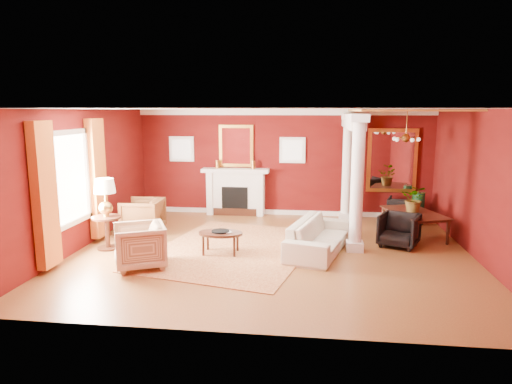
# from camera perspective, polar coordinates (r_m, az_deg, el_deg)

# --- Properties ---
(ground) EXTENTS (8.00, 8.00, 0.00)m
(ground) POSITION_cam_1_polar(r_m,az_deg,el_deg) (9.45, 1.96, -7.51)
(ground) COLOR brown
(ground) RESTS_ON ground
(room_shell) EXTENTS (8.04, 7.04, 2.92)m
(room_shell) POSITION_cam_1_polar(r_m,az_deg,el_deg) (9.05, 2.04, 4.76)
(room_shell) COLOR #590E0C
(room_shell) RESTS_ON ground
(fireplace) EXTENTS (1.85, 0.42, 1.29)m
(fireplace) POSITION_cam_1_polar(r_m,az_deg,el_deg) (12.66, -2.56, 0.06)
(fireplace) COLOR white
(fireplace) RESTS_ON ground
(overmantel_mirror) EXTENTS (0.95, 0.07, 1.15)m
(overmantel_mirror) POSITION_cam_1_polar(r_m,az_deg,el_deg) (12.63, -2.50, 5.77)
(overmantel_mirror) COLOR #ECB745
(overmantel_mirror) RESTS_ON fireplace
(flank_window_left) EXTENTS (0.70, 0.07, 0.70)m
(flank_window_left) POSITION_cam_1_polar(r_m,az_deg,el_deg) (13.00, -9.27, 5.33)
(flank_window_left) COLOR white
(flank_window_left) RESTS_ON room_shell
(flank_window_right) EXTENTS (0.70, 0.07, 0.70)m
(flank_window_right) POSITION_cam_1_polar(r_m,az_deg,el_deg) (12.49, 4.57, 5.24)
(flank_window_right) COLOR white
(flank_window_right) RESTS_ON room_shell
(left_window) EXTENTS (0.21, 2.55, 2.60)m
(left_window) POSITION_cam_1_polar(r_m,az_deg,el_deg) (9.70, -21.91, 0.85)
(left_window) COLOR white
(left_window) RESTS_ON room_shell
(column_front) EXTENTS (0.36, 0.36, 2.80)m
(column_front) POSITION_cam_1_polar(r_m,az_deg,el_deg) (9.43, 12.53, 1.12)
(column_front) COLOR white
(column_front) RESTS_ON ground
(column_back) EXTENTS (0.36, 0.36, 2.80)m
(column_back) POSITION_cam_1_polar(r_m,az_deg,el_deg) (12.09, 11.34, 3.13)
(column_back) COLOR white
(column_back) RESTS_ON ground
(header_beam) EXTENTS (0.30, 3.20, 0.32)m
(header_beam) POSITION_cam_1_polar(r_m,az_deg,el_deg) (10.91, 11.98, 8.65)
(header_beam) COLOR white
(header_beam) RESTS_ON column_front
(amber_ceiling) EXTENTS (2.30, 3.40, 0.04)m
(amber_ceiling) POSITION_cam_1_polar(r_m,az_deg,el_deg) (10.92, 18.21, 9.68)
(amber_ceiling) COLOR gold
(amber_ceiling) RESTS_ON room_shell
(dining_mirror) EXTENTS (1.30, 0.07, 1.70)m
(dining_mirror) POSITION_cam_1_polar(r_m,az_deg,el_deg) (12.67, 16.63, 3.78)
(dining_mirror) COLOR #ECB745
(dining_mirror) RESTS_ON room_shell
(chandelier) EXTENTS (0.60, 0.62, 0.75)m
(chandelier) POSITION_cam_1_polar(r_m,az_deg,el_deg) (11.00, 18.23, 6.43)
(chandelier) COLOR #B58639
(chandelier) RESTS_ON room_shell
(crown_trim) EXTENTS (8.00, 0.08, 0.16)m
(crown_trim) POSITION_cam_1_polar(r_m,az_deg,el_deg) (12.46, 3.47, 9.94)
(crown_trim) COLOR white
(crown_trim) RESTS_ON room_shell
(base_trim) EXTENTS (8.00, 0.08, 0.12)m
(base_trim) POSITION_cam_1_polar(r_m,az_deg,el_deg) (12.77, 3.34, -2.54)
(base_trim) COLOR white
(base_trim) RESTS_ON ground
(rug) EXTENTS (3.84, 4.61, 0.02)m
(rug) POSITION_cam_1_polar(r_m,az_deg,el_deg) (9.64, -2.82, -7.12)
(rug) COLOR maroon
(rug) RESTS_ON ground
(sofa) EXTENTS (1.23, 2.35, 0.88)m
(sofa) POSITION_cam_1_polar(r_m,az_deg,el_deg) (9.45, 7.90, -4.83)
(sofa) COLOR beige
(sofa) RESTS_ON ground
(armchair_leopard) EXTENTS (0.83, 0.88, 0.89)m
(armchair_leopard) POSITION_cam_1_polar(r_m,az_deg,el_deg) (11.16, -13.98, -2.67)
(armchair_leopard) COLOR black
(armchair_leopard) RESTS_ON ground
(armchair_stripe) EXTENTS (1.12, 1.15, 0.90)m
(armchair_stripe) POSITION_cam_1_polar(r_m,az_deg,el_deg) (8.71, -14.35, -6.28)
(armchair_stripe) COLOR tan
(armchair_stripe) RESTS_ON ground
(coffee_table) EXTENTS (0.89, 0.89, 0.45)m
(coffee_table) POSITION_cam_1_polar(r_m,az_deg,el_deg) (9.25, -4.46, -5.30)
(coffee_table) COLOR black
(coffee_table) RESTS_ON ground
(coffee_book) EXTENTS (0.14, 0.09, 0.21)m
(coffee_book) POSITION_cam_1_polar(r_m,az_deg,el_deg) (9.17, -4.09, -4.44)
(coffee_book) COLOR black
(coffee_book) RESTS_ON coffee_table
(side_table) EXTENTS (0.60, 0.60, 1.50)m
(side_table) POSITION_cam_1_polar(r_m,az_deg,el_deg) (9.91, -18.30, -1.19)
(side_table) COLOR black
(side_table) RESTS_ON ground
(dining_table) EXTENTS (1.07, 1.75, 0.92)m
(dining_table) POSITION_cam_1_polar(r_m,az_deg,el_deg) (11.08, 19.30, -2.97)
(dining_table) COLOR black
(dining_table) RESTS_ON ground
(dining_chair_near) EXTENTS (0.99, 0.96, 0.78)m
(dining_chair_near) POSITION_cam_1_polar(r_m,az_deg,el_deg) (10.20, 17.44, -4.37)
(dining_chair_near) COLOR black
(dining_chair_near) RESTS_ON ground
(dining_chair_far) EXTENTS (0.85, 0.82, 0.72)m
(dining_chair_far) POSITION_cam_1_polar(r_m,az_deg,el_deg) (12.42, 17.79, -1.98)
(dining_chair_far) COLOR black
(dining_chair_far) RESTS_ON ground
(green_urn) EXTENTS (0.34, 0.34, 0.82)m
(green_urn) POSITION_cam_1_polar(r_m,az_deg,el_deg) (12.37, 19.56, -2.31)
(green_urn) COLOR #123A1E
(green_urn) RESTS_ON ground
(potted_plant) EXTENTS (0.73, 0.77, 0.48)m
(potted_plant) POSITION_cam_1_polar(r_m,az_deg,el_deg) (10.90, 19.30, 0.57)
(potted_plant) COLOR #26591E
(potted_plant) RESTS_ON dining_table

